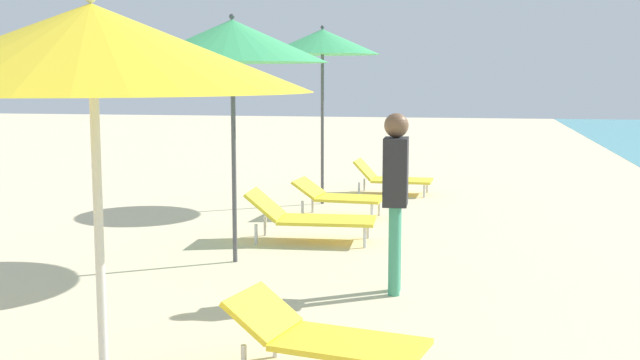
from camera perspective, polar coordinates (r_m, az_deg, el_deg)
name	(u,v)px	position (r m, az deg, el deg)	size (l,w,h in m)	color
umbrella_second	(92,48)	(4.30, -15.97, 9.03)	(2.28, 2.28, 2.45)	silver
lounger_second_shoreside	(324,336)	(5.45, 0.28, -11.08)	(1.41, 0.84, 0.54)	yellow
umbrella_third	(232,41)	(8.63, -6.29, 9.81)	(2.06, 2.06, 2.68)	#4C4C51
lounger_third_shoreside	(309,216)	(9.81, -0.81, -2.59)	(1.60, 0.75, 0.63)	yellow
umbrella_farthest	(322,42)	(12.59, 0.17, 9.81)	(1.81, 1.81, 2.81)	#4C4C51
lounger_farthest_shoreside	(391,177)	(13.80, 5.11, 0.19)	(1.34, 0.70, 0.59)	yellow
lounger_farthest_inland	(338,196)	(11.49, 1.31, -1.14)	(1.31, 0.74, 0.54)	yellow
person_walking_near	(396,185)	(7.40, 5.43, -0.33)	(0.23, 0.37, 1.69)	#3F9972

